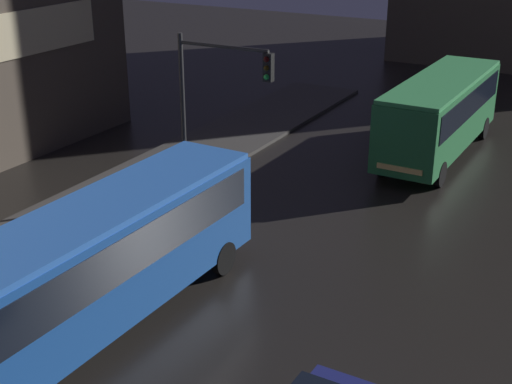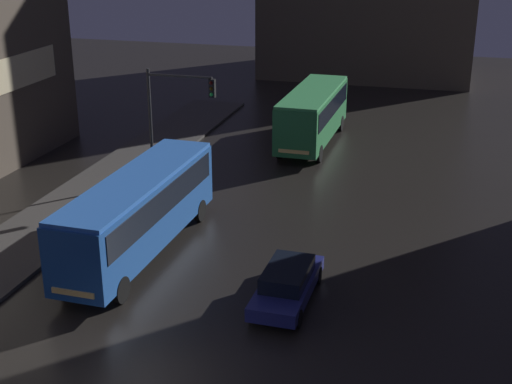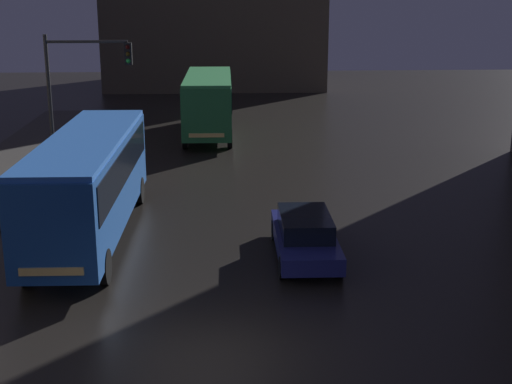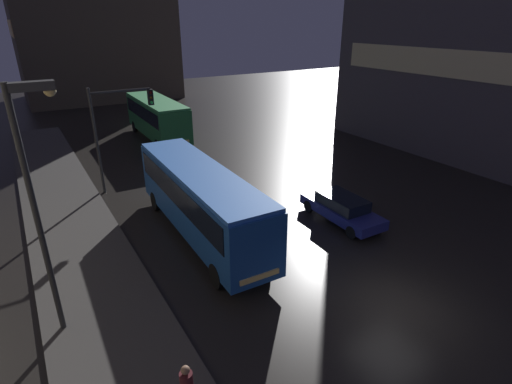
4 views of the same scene
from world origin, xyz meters
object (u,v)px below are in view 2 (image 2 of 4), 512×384
at_px(bus_far, 313,111).
at_px(car_taxi, 287,283).
at_px(traffic_light_main, 173,108).
at_px(bus_near, 139,207).

relative_size(bus_far, car_taxi, 2.06).
relative_size(car_taxi, traffic_light_main, 0.78).
xyz_separation_m(bus_far, traffic_light_main, (-5.30, -9.40, 2.08)).
bearing_deg(traffic_light_main, bus_near, -78.45).
relative_size(bus_near, traffic_light_main, 1.76).
xyz_separation_m(bus_far, car_taxi, (3.00, -19.44, -1.37)).
distance_m(bus_near, bus_far, 17.62).
bearing_deg(car_taxi, bus_near, -17.30).
bearing_deg(bus_near, car_taxi, 163.01).
relative_size(bus_near, bus_far, 1.10).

